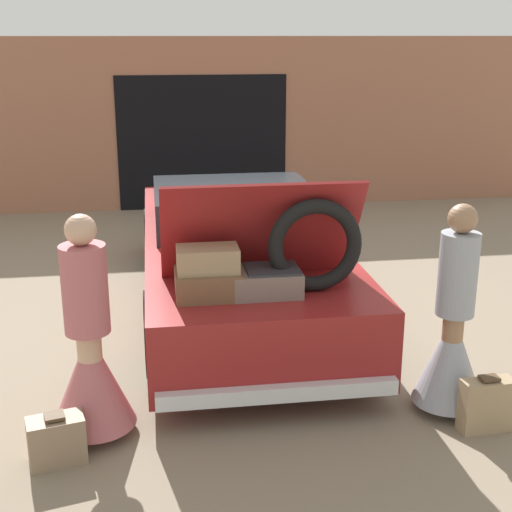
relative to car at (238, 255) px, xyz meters
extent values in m
plane|color=#7F705B|center=(0.00, 0.03, -0.60)|extent=(40.00, 40.00, 0.00)
cube|color=#9E664C|center=(0.00, 4.79, 0.80)|extent=(12.00, 0.12, 2.80)
cube|color=black|center=(0.00, 4.72, 0.50)|extent=(2.80, 0.02, 2.20)
cube|color=maroon|center=(0.00, 0.03, -0.09)|extent=(1.92, 4.90, 0.67)
cube|color=#1E2328|center=(0.00, 0.32, 0.45)|extent=(1.69, 1.57, 0.42)
cylinder|color=black|center=(-0.89, 1.55, -0.22)|extent=(0.18, 0.76, 0.76)
cylinder|color=black|center=(0.89, 1.55, -0.22)|extent=(0.18, 0.76, 0.76)
cylinder|color=black|center=(-0.89, -1.44, -0.22)|extent=(0.18, 0.76, 0.76)
cylinder|color=black|center=(0.89, -1.44, -0.22)|extent=(0.18, 0.76, 0.76)
cube|color=silver|center=(0.00, -2.47, -0.32)|extent=(1.82, 0.10, 0.12)
cube|color=maroon|center=(0.00, -1.59, 0.69)|extent=(1.63, 0.55, 0.90)
cube|color=brown|center=(-0.46, -1.85, 0.35)|extent=(0.52, 0.41, 0.21)
cube|color=#2D2D33|center=(0.05, -1.85, 0.35)|extent=(0.42, 0.37, 0.21)
cube|color=#9E8460|center=(-0.46, -1.85, 0.55)|extent=(0.48, 0.29, 0.19)
cube|color=#75665B|center=(0.00, -1.85, 0.35)|extent=(0.55, 0.41, 0.20)
torus|color=black|center=(0.40, -1.85, 0.63)|extent=(0.76, 0.12, 0.76)
cylinder|color=tan|center=(-1.36, -2.34, -0.19)|extent=(0.18, 0.18, 0.81)
cone|color=#B25B60|center=(-1.36, -2.34, -0.15)|extent=(0.61, 0.61, 0.73)
cylinder|color=#B25B60|center=(-1.36, -2.34, 0.53)|extent=(0.32, 0.32, 0.64)
sphere|color=tan|center=(-1.36, -2.34, 0.96)|extent=(0.22, 0.22, 0.22)
cylinder|color=#997051|center=(1.36, -2.40, -0.20)|extent=(0.16, 0.16, 0.80)
cone|color=#9399A3|center=(1.36, -2.40, -0.16)|extent=(0.55, 0.55, 0.72)
cylinder|color=#9399A3|center=(1.36, -2.40, 0.52)|extent=(0.29, 0.29, 0.64)
sphere|color=#997051|center=(1.36, -2.40, 0.95)|extent=(0.22, 0.22, 0.22)
cube|color=#8C7259|center=(-1.59, -2.70, -0.43)|extent=(0.42, 0.30, 0.34)
cube|color=#4C3823|center=(-1.59, -2.70, -0.24)|extent=(0.16, 0.16, 0.02)
cube|color=#9E8460|center=(1.52, -2.73, -0.40)|extent=(0.41, 0.19, 0.41)
cube|color=#4C3823|center=(1.52, -2.73, -0.17)|extent=(0.14, 0.10, 0.02)
camera|label=1|loc=(-0.86, -7.13, 2.23)|focal=50.00mm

